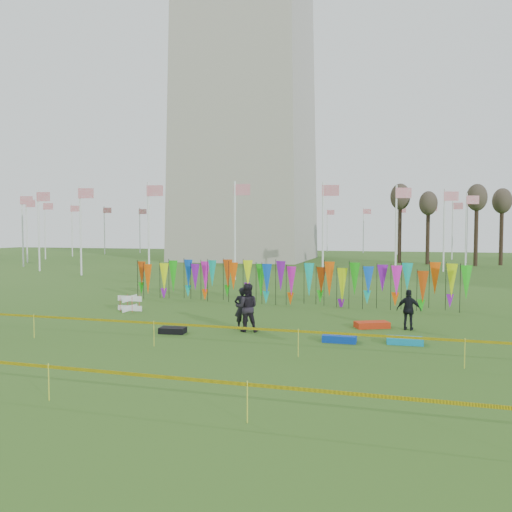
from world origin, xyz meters
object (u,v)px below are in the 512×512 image
(person_left, at_px, (242,308))
(kite_bag_red, at_px, (372,325))
(kite_bag_blue, at_px, (340,338))
(person_right, at_px, (409,310))
(person_mid, at_px, (247,308))
(box_kite, at_px, (130,303))
(kite_bag_teal, at_px, (405,341))
(kite_bag_black, at_px, (173,330))

(person_left, distance_m, kite_bag_red, 5.44)
(person_left, bearing_deg, kite_bag_blue, 143.21)
(person_right, relative_size, kite_bag_red, 1.20)
(person_right, height_order, kite_bag_red, person_right)
(person_left, distance_m, person_right, 6.77)
(person_mid, bearing_deg, person_right, -175.20)
(person_mid, height_order, person_right, person_mid)
(box_kite, bearing_deg, kite_bag_blue, -20.30)
(box_kite, xyz_separation_m, kite_bag_blue, (10.89, -4.03, -0.26))
(box_kite, distance_m, person_left, 7.36)
(box_kite, distance_m, kite_bag_teal, 13.68)
(person_left, relative_size, kite_bag_black, 1.71)
(kite_bag_teal, bearing_deg, kite_bag_red, 115.41)
(person_left, distance_m, person_mid, 0.53)
(person_mid, bearing_deg, person_left, -64.58)
(person_mid, bearing_deg, kite_bag_blue, 153.80)
(person_mid, bearing_deg, kite_bag_teal, 161.17)
(kite_bag_blue, xyz_separation_m, kite_bag_red, (0.99, 2.98, 0.00))
(person_right, xyz_separation_m, kite_bag_teal, (-0.18, -2.63, -0.71))
(person_mid, relative_size, person_right, 1.17)
(kite_bag_blue, distance_m, kite_bag_black, 6.49)
(person_mid, bearing_deg, kite_bag_red, -169.51)
(box_kite, distance_m, kite_bag_black, 6.18)
(person_mid, height_order, kite_bag_teal, person_mid)
(person_left, height_order, kite_bag_teal, person_left)
(kite_bag_red, bearing_deg, person_left, -160.99)
(person_left, xyz_separation_m, kite_bag_red, (5.10, 1.76, -0.73))
(person_left, distance_m, kite_bag_black, 2.92)
(kite_bag_teal, bearing_deg, person_left, 171.71)
(person_left, xyz_separation_m, kite_bag_blue, (4.10, -1.23, -0.74))
(kite_bag_blue, distance_m, kite_bag_teal, 2.29)
(person_left, relative_size, kite_bag_red, 1.25)
(box_kite, height_order, kite_bag_blue, box_kite)
(person_mid, xyz_separation_m, kite_bag_blue, (3.78, -0.83, -0.84))
(kite_bag_red, relative_size, kite_bag_teal, 1.11)
(kite_bag_black, bearing_deg, box_kite, 135.58)
(person_right, bearing_deg, kite_bag_red, 5.72)
(kite_bag_blue, xyz_separation_m, kite_bag_teal, (2.27, 0.30, -0.01))
(kite_bag_blue, bearing_deg, box_kite, 159.70)
(person_left, bearing_deg, kite_bag_black, 12.51)
(kite_bag_blue, height_order, kite_bag_red, same)
(kite_bag_red, xyz_separation_m, kite_bag_teal, (1.28, -2.68, -0.01))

